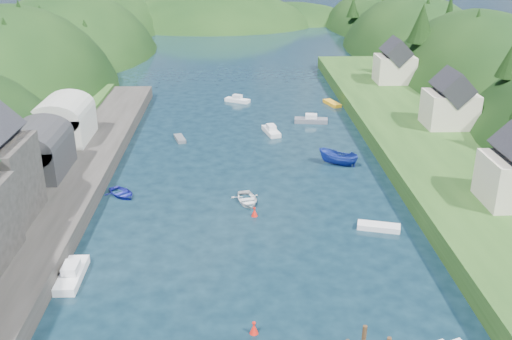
{
  "coord_description": "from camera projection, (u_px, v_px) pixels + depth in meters",
  "views": [
    {
      "loc": [
        -2.16,
        -31.09,
        28.47
      ],
      "look_at": [
        0.0,
        28.0,
        4.0
      ],
      "focal_mm": 40.0,
      "sensor_mm": 36.0,
      "label": 1
    }
  ],
  "objects": [
    {
      "name": "channel_buoy_far",
      "position": [
        254.0,
        212.0,
        62.09
      ],
      "size": [
        0.7,
        0.7,
        1.1
      ],
      "color": "red",
      "rests_on": "ground"
    },
    {
      "name": "hillside_left",
      "position": [
        16.0,
        138.0,
        110.48
      ],
      "size": [
        44.0,
        245.56,
        52.0
      ],
      "color": "black",
      "rests_on": "ground"
    },
    {
      "name": "terrace_right",
      "position": [
        437.0,
        153.0,
        76.99
      ],
      "size": [
        16.0,
        120.0,
        2.4
      ],
      "primitive_type": "cube",
      "color": "#234719",
      "rests_on": "ground"
    },
    {
      "name": "far_hills",
      "position": [
        245.0,
        53.0,
        204.52
      ],
      "size": [
        103.0,
        68.0,
        44.0
      ],
      "color": "black",
      "rests_on": "ground"
    },
    {
      "name": "boat_sheds",
      "position": [
        50.0,
        131.0,
        72.79
      ],
      "size": [
        7.0,
        21.0,
        7.5
      ],
      "color": "#2D2D30",
      "rests_on": "quay_left"
    },
    {
      "name": "ground",
      "position": [
        251.0,
        139.0,
        85.84
      ],
      "size": [
        600.0,
        600.0,
        0.0
      ],
      "primitive_type": "plane",
      "color": "black",
      "rests_on": "ground"
    },
    {
      "name": "right_bank_cottages",
      "position": [
        443.0,
        102.0,
        83.01
      ],
      "size": [
        9.0,
        59.24,
        8.41
      ],
      "color": "beige",
      "rests_on": "terrace_right"
    },
    {
      "name": "channel_buoy_near",
      "position": [
        254.0,
        328.0,
        43.79
      ],
      "size": [
        0.7,
        0.7,
        1.1
      ],
      "color": "red",
      "rests_on": "ground"
    },
    {
      "name": "hill_trees",
      "position": [
        256.0,
        47.0,
        95.2
      ],
      "size": [
        91.53,
        154.37,
        12.58
      ],
      "color": "black",
      "rests_on": "ground"
    },
    {
      "name": "moored_boats",
      "position": [
        242.0,
        232.0,
        57.64
      ],
      "size": [
        34.95,
        89.88,
        2.3
      ],
      "color": "silver",
      "rests_on": "ground"
    },
    {
      "name": "hillside_right",
      "position": [
        473.0,
        130.0,
        113.28
      ],
      "size": [
        36.0,
        245.56,
        48.0
      ],
      "color": "black",
      "rests_on": "ground"
    },
    {
      "name": "quay_left",
      "position": [
        19.0,
        232.0,
        56.95
      ],
      "size": [
        12.0,
        110.0,
        2.0
      ],
      "primitive_type": "cube",
      "color": "#2D2B28",
      "rests_on": "ground"
    }
  ]
}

